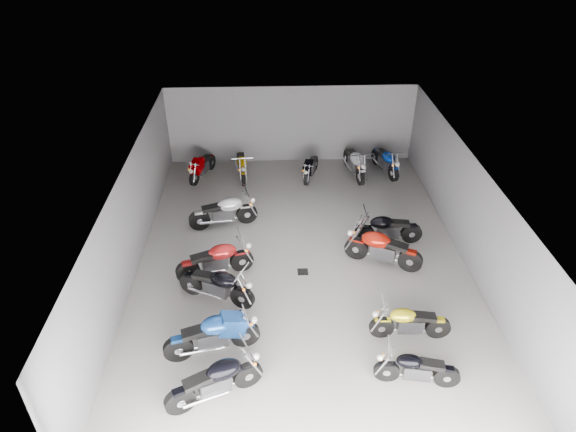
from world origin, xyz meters
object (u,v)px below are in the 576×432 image
Objects in this scene: drain_grate at (303,272)px; motorcycle_left_b at (213,335)px; motorcycle_right_e at (387,229)px; motorcycle_back_e at (355,162)px; motorcycle_left_f at (224,212)px; motorcycle_left_a at (216,381)px; motorcycle_back_a at (202,166)px; motorcycle_back_d at (311,167)px; motorcycle_right_d at (382,249)px; motorcycle_right_a at (416,369)px; motorcycle_back_b at (242,165)px; motorcycle_left_c at (217,285)px; motorcycle_left_d at (216,260)px; motorcycle_back_f at (386,161)px; motorcycle_right_b at (409,322)px.

motorcycle_left_b is at bearing -128.28° from drain_grate.
motorcycle_left_b is at bearing 130.50° from motorcycle_right_e.
drain_grate is 6.55m from motorcycle_back_e.
motorcycle_left_b is 1.02× the size of motorcycle_left_f.
motorcycle_left_a reaches higher than motorcycle_back_a.
motorcycle_left_a is 10.74m from motorcycle_back_d.
drain_grate is 3.18m from motorcycle_right_e.
motorcycle_right_d is 5.76m from motorcycle_back_e.
motorcycle_right_a is 11.16m from motorcycle_back_b.
motorcycle_left_f reaches higher than drain_grate.
motorcycle_left_f is (-0.05, 3.76, 0.01)m from motorcycle_left_c.
motorcycle_back_f is (6.28, 6.27, -0.03)m from motorcycle_left_d.
drain_grate is 0.16× the size of motorcycle_right_a.
motorcycle_left_c is 9.61m from motorcycle_back_f.
motorcycle_back_e reaches higher than motorcycle_left_d.
motorcycle_right_b is 0.97× the size of motorcycle_back_f.
motorcycle_back_e is at bearing -159.16° from motorcycle_back_a.
motorcycle_back_e reaches higher than motorcycle_right_b.
motorcycle_back_f is (1.40, 10.41, 0.05)m from motorcycle_right_a.
motorcycle_left_f is 3.69m from motorcycle_back_a.
motorcycle_left_f is (0.07, 2.65, 0.00)m from motorcycle_left_d.
motorcycle_back_a is at bearing 53.48° from motorcycle_right_e.
motorcycle_left_c is at bearing -154.79° from drain_grate.
motorcycle_left_d is 6.26m from motorcycle_back_a.
motorcycle_back_b is at bearing 32.10° from motorcycle_right_a.
motorcycle_back_b is 1.18× the size of motorcycle_back_d.
motorcycle_left_d is at bearing -149.90° from motorcycle_left_c.
motorcycle_right_b is 3.03m from motorcycle_right_d.
motorcycle_back_b is (-2.02, 6.10, 0.51)m from drain_grate.
motorcycle_left_b reaches higher than motorcycle_left_f.
motorcycle_left_b is 10.30m from motorcycle_back_e.
motorcycle_back_b is (0.37, 9.14, -0.06)m from motorcycle_left_b.
motorcycle_back_a is (-6.39, 4.73, -0.04)m from motorcycle_right_e.
motorcycle_back_d is (3.14, 7.08, -0.10)m from motorcycle_left_c.
motorcycle_left_f is at bearing 25.45° from motorcycle_back_e.
motorcycle_right_d is at bearing 160.74° from motorcycle_right_e.
motorcycle_right_d reaches higher than drain_grate.
motorcycle_left_d reaches higher than motorcycle_right_a.
motorcycle_right_a is 1.01× the size of motorcycle_back_a.
motorcycle_left_d reaches higher than motorcycle_left_c.
motorcycle_left_c reaches higher than motorcycle_back_f.
motorcycle_back_a is (-1.02, 6.17, -0.07)m from motorcycle_left_d.
motorcycle_right_b is 1.07× the size of motorcycle_back_a.
motorcycle_right_d is at bearing 62.52° from motorcycle_back_f.
motorcycle_left_f is 3.52m from motorcycle_back_b.
motorcycle_back_d reaches higher than drain_grate.
motorcycle_back_a is (-1.35, 10.53, -0.06)m from motorcycle_left_a.
motorcycle_back_e is (4.89, 7.20, 0.02)m from motorcycle_left_c.
motorcycle_left_d is (-2.56, -0.04, 0.55)m from drain_grate.
motorcycle_left_d is 1.25× the size of motorcycle_back_d.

